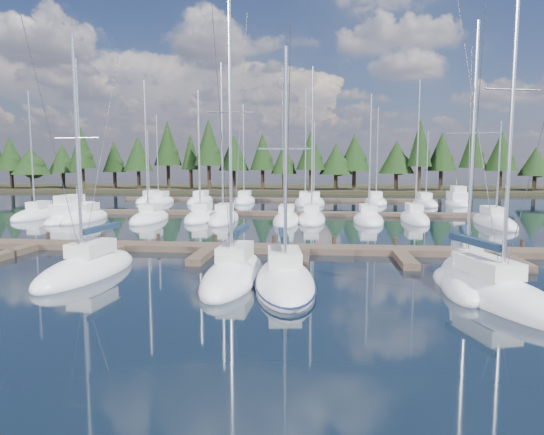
# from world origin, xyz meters

# --- Properties ---
(ground) EXTENTS (260.00, 260.00, 0.00)m
(ground) POSITION_xyz_m (0.00, 30.00, 0.00)
(ground) COLOR black
(ground) RESTS_ON ground
(far_shore) EXTENTS (220.00, 30.00, 0.60)m
(far_shore) POSITION_xyz_m (0.00, 90.00, 0.30)
(far_shore) COLOR #2B2818
(far_shore) RESTS_ON ground
(main_dock) EXTENTS (44.00, 6.13, 0.90)m
(main_dock) POSITION_xyz_m (0.00, 17.36, 0.20)
(main_dock) COLOR #4F3F31
(main_dock) RESTS_ON ground
(back_docks) EXTENTS (50.00, 21.80, 0.40)m
(back_docks) POSITION_xyz_m (0.00, 49.58, 0.20)
(back_docks) COLOR #4F3F31
(back_docks) RESTS_ON ground
(front_sailboat_2) EXTENTS (3.49, 8.46, 12.71)m
(front_sailboat_2) POSITION_xyz_m (-4.89, 10.50, 0.29)
(front_sailboat_2) COLOR white
(front_sailboat_2) RESTS_ON ground
(front_sailboat_3) EXTENTS (2.83, 8.89, 14.79)m
(front_sailboat_3) POSITION_xyz_m (2.83, 10.19, 0.30)
(front_sailboat_3) COLOR white
(front_sailboat_3) RESTS_ON ground
(front_sailboat_4) EXTENTS (3.88, 8.85, 11.62)m
(front_sailboat_4) POSITION_xyz_m (5.44, 9.09, 0.27)
(front_sailboat_4) COLOR white
(front_sailboat_4) RESTS_ON ground
(front_sailboat_5) EXTENTS (4.62, 9.64, 12.98)m
(front_sailboat_5) POSITION_xyz_m (14.20, 10.93, 0.28)
(front_sailboat_5) COLOR white
(front_sailboat_5) RESTS_ON ground
(front_sailboat_6) EXTENTS (5.12, 9.44, 15.72)m
(front_sailboat_6) POSITION_xyz_m (14.44, 7.77, 0.30)
(front_sailboat_6) COLOR white
(front_sailboat_6) RESTS_ON ground
(back_sailboat_rows) EXTENTS (48.33, 32.31, 16.55)m
(back_sailboat_rows) POSITION_xyz_m (0.12, 44.41, 0.27)
(back_sailboat_rows) COLOR white
(back_sailboat_rows) RESTS_ON ground
(motor_yacht_left) EXTENTS (3.48, 8.72, 4.26)m
(motor_yacht_left) POSITION_xyz_m (-17.49, 32.74, 0.47)
(motor_yacht_left) COLOR white
(motor_yacht_left) RESTS_ON ground
(motor_yacht_right) EXTENTS (3.28, 8.61, 4.23)m
(motor_yacht_right) POSITION_xyz_m (25.92, 55.79, 0.47)
(motor_yacht_right) COLOR white
(motor_yacht_right) RESTS_ON ground
(tree_line) EXTENTS (184.95, 11.29, 13.61)m
(tree_line) POSITION_xyz_m (-1.91, 80.22, 7.43)
(tree_line) COLOR black
(tree_line) RESTS_ON far_shore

